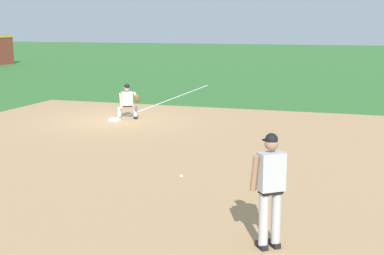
% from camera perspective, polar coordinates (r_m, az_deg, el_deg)
% --- Properties ---
extents(ground_plane, '(160.00, 160.00, 0.00)m').
position_cam_1_polar(ground_plane, '(19.91, -8.21, 0.72)').
color(ground_plane, '#336B2D').
extents(infield_dirt_patch, '(18.00, 18.00, 0.01)m').
position_cam_1_polar(infield_dirt_patch, '(14.12, -3.30, -3.36)').
color(infield_dirt_patch, tan).
rests_on(infield_dirt_patch, ground).
extents(foul_line_stripe, '(12.31, 0.10, 0.00)m').
position_cam_1_polar(foul_line_stripe, '(25.52, -2.16, 3.07)').
color(foul_line_stripe, white).
rests_on(foul_line_stripe, ground).
extents(first_base_bag, '(0.38, 0.38, 0.09)m').
position_cam_1_polar(first_base_bag, '(19.91, -8.21, 0.85)').
color(first_base_bag, white).
rests_on(first_base_bag, ground).
extents(baseball, '(0.07, 0.07, 0.07)m').
position_cam_1_polar(baseball, '(12.42, -1.14, -5.19)').
color(baseball, white).
rests_on(baseball, ground).
extents(pitcher, '(0.85, 0.57, 1.86)m').
position_cam_1_polar(pitcher, '(8.42, 8.37, -5.91)').
color(pitcher, black).
rests_on(pitcher, ground).
extents(first_baseman, '(0.80, 1.05, 1.34)m').
position_cam_1_polar(first_baseman, '(20.00, -6.84, 2.92)').
color(first_baseman, black).
rests_on(first_baseman, ground).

